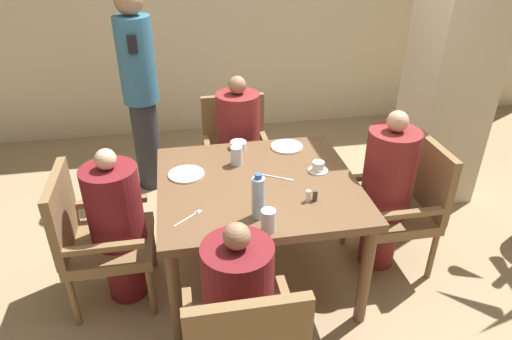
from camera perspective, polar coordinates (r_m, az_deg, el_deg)
ground_plane at (r=3.17m, az=0.18°, el=-12.94°), size 16.00×16.00×0.00m
pillar_stone at (r=3.83m, az=24.07°, el=15.26°), size 0.53×0.53×2.70m
dining_table at (r=2.77m, az=0.20°, el=-3.04°), size 1.18×1.09×0.74m
chair_left_side at (r=2.89m, az=-19.52°, el=-7.61°), size 0.51×0.51×0.88m
diner_in_left_chair at (r=2.83m, az=-16.90°, el=-6.60°), size 0.32×0.32×1.03m
chair_far_side at (r=3.66m, az=-2.49°, el=2.54°), size 0.51×0.51×0.88m
diner_in_far_chair at (r=3.49m, az=-2.20°, el=2.99°), size 0.32×0.32×1.13m
chair_right_side at (r=3.17m, az=18.00°, el=-3.76°), size 0.51×0.51×0.88m
diner_in_right_chair at (r=3.05m, az=15.95°, el=-2.49°), size 0.32×0.32×1.13m
diner_in_near_chair at (r=2.21m, az=-2.16°, el=-17.37°), size 0.32×0.32×1.03m
standing_host at (r=3.84m, az=-14.30°, el=9.92°), size 0.29×0.32×1.69m
plate_main_left at (r=3.13m, az=3.87°, el=2.95°), size 0.22×0.22×0.01m
plate_main_right at (r=2.82m, az=-8.71°, el=-0.52°), size 0.22×0.22×0.01m
teacup_with_saucer at (r=2.85m, az=7.77°, el=0.35°), size 0.12×0.12×0.07m
bowl_small at (r=3.10m, az=-2.22°, el=3.16°), size 0.11×0.11×0.05m
water_bottle at (r=2.36m, az=0.28°, el=-3.42°), size 0.07×0.07×0.26m
glass_tall_near at (r=2.29m, az=1.55°, el=-6.34°), size 0.08×0.08×0.12m
glass_tall_mid at (r=2.89m, az=-2.46°, el=1.80°), size 0.08×0.08×0.12m
salt_shaker at (r=2.55m, az=6.55°, el=-3.25°), size 0.03×0.03×0.07m
pepper_shaker at (r=2.56m, az=7.39°, el=-3.19°), size 0.03×0.03×0.06m
fork_beside_plate at (r=2.45m, az=-8.18°, el=-5.78°), size 0.16×0.13×0.00m
knife_beside_plate at (r=2.76m, az=2.86°, el=-0.96°), size 0.18×0.11×0.00m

